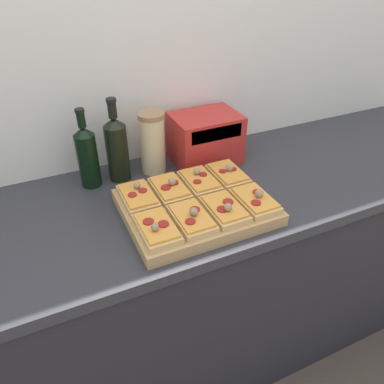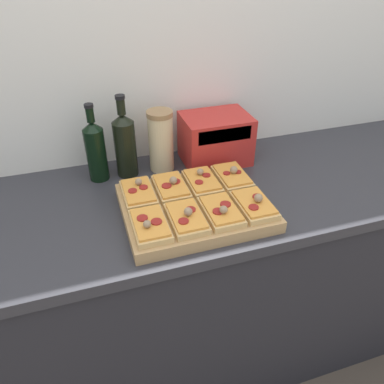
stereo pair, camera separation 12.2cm
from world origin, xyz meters
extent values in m
cube|color=silver|center=(0.00, 0.68, 1.25)|extent=(6.00, 0.06, 2.50)
cube|color=#232328|center=(0.00, 0.32, 0.44)|extent=(2.60, 0.64, 0.89)
cube|color=#2D2D33|center=(0.00, 0.32, 0.91)|extent=(2.63, 0.67, 0.04)
cube|color=tan|center=(-0.02, 0.21, 0.95)|extent=(0.46, 0.37, 0.04)
cube|color=tan|center=(-0.19, 0.30, 0.98)|extent=(0.10, 0.17, 0.02)
cube|color=orange|center=(-0.19, 0.30, 0.99)|extent=(0.09, 0.15, 0.01)
cylinder|color=maroon|center=(-0.21, 0.29, 1.00)|extent=(0.03, 0.03, 0.00)
cylinder|color=maroon|center=(-0.17, 0.30, 1.00)|extent=(0.03, 0.03, 0.00)
sphere|color=#937A5B|center=(-0.18, 0.33, 1.01)|extent=(0.02, 0.02, 0.02)
cube|color=tan|center=(-0.08, 0.30, 0.98)|extent=(0.10, 0.17, 0.02)
cube|color=orange|center=(-0.08, 0.30, 0.99)|extent=(0.09, 0.15, 0.01)
cylinder|color=maroon|center=(-0.09, 0.29, 1.00)|extent=(0.03, 0.03, 0.00)
cylinder|color=maroon|center=(-0.06, 0.30, 1.00)|extent=(0.03, 0.03, 0.00)
sphere|color=#937A5B|center=(-0.07, 0.30, 1.01)|extent=(0.03, 0.03, 0.03)
cube|color=tan|center=(0.04, 0.30, 0.98)|extent=(0.10, 0.17, 0.02)
cube|color=orange|center=(0.04, 0.30, 0.99)|extent=(0.09, 0.15, 0.01)
cylinder|color=maroon|center=(0.02, 0.28, 1.00)|extent=(0.03, 0.03, 0.00)
cylinder|color=maroon|center=(0.06, 0.31, 1.00)|extent=(0.03, 0.03, 0.00)
sphere|color=#937A5B|center=(0.04, 0.32, 1.01)|extent=(0.02, 0.02, 0.02)
cube|color=tan|center=(0.15, 0.30, 0.98)|extent=(0.10, 0.17, 0.02)
cube|color=orange|center=(0.15, 0.30, 0.99)|extent=(0.09, 0.15, 0.01)
cylinder|color=maroon|center=(0.13, 0.30, 1.00)|extent=(0.02, 0.02, 0.00)
cylinder|color=maroon|center=(0.17, 0.30, 1.00)|extent=(0.02, 0.02, 0.00)
sphere|color=#937A5B|center=(0.15, 0.30, 1.01)|extent=(0.03, 0.03, 0.03)
cube|color=tan|center=(-0.19, 0.12, 0.98)|extent=(0.10, 0.17, 0.02)
cube|color=orange|center=(-0.19, 0.12, 0.99)|extent=(0.09, 0.15, 0.01)
cylinder|color=maroon|center=(-0.21, 0.14, 1.00)|extent=(0.03, 0.03, 0.00)
cylinder|color=maroon|center=(-0.17, 0.11, 1.00)|extent=(0.03, 0.03, 0.00)
sphere|color=#937A5B|center=(-0.20, 0.10, 1.01)|extent=(0.02, 0.02, 0.02)
cube|color=tan|center=(-0.08, 0.12, 0.98)|extent=(0.10, 0.17, 0.02)
cube|color=orange|center=(-0.08, 0.12, 0.99)|extent=(0.09, 0.15, 0.01)
cylinder|color=maroon|center=(-0.09, 0.09, 1.00)|extent=(0.03, 0.03, 0.00)
cylinder|color=maroon|center=(-0.06, 0.14, 1.00)|extent=(0.03, 0.03, 0.00)
sphere|color=#937A5B|center=(-0.07, 0.12, 1.01)|extent=(0.03, 0.03, 0.03)
cube|color=tan|center=(0.04, 0.12, 0.98)|extent=(0.10, 0.17, 0.02)
cube|color=orange|center=(0.04, 0.12, 0.99)|extent=(0.09, 0.15, 0.01)
cylinder|color=maroon|center=(0.02, 0.10, 1.00)|extent=(0.03, 0.03, 0.00)
cylinder|color=maroon|center=(0.05, 0.13, 1.00)|extent=(0.03, 0.03, 0.00)
sphere|color=#937A5B|center=(0.03, 0.09, 1.01)|extent=(0.02, 0.02, 0.02)
cube|color=tan|center=(0.15, 0.12, 0.98)|extent=(0.10, 0.17, 0.02)
cube|color=orange|center=(0.15, 0.12, 0.99)|extent=(0.09, 0.15, 0.01)
cylinder|color=maroon|center=(0.13, 0.09, 1.00)|extent=(0.03, 0.03, 0.00)
cylinder|color=maroon|center=(0.17, 0.14, 1.00)|extent=(0.03, 0.03, 0.00)
sphere|color=#937A5B|center=(0.16, 0.11, 1.01)|extent=(0.03, 0.03, 0.03)
cylinder|color=black|center=(-0.29, 0.52, 1.03)|extent=(0.07, 0.07, 0.20)
cone|color=black|center=(-0.29, 0.52, 1.14)|extent=(0.07, 0.07, 0.03)
cylinder|color=black|center=(-0.29, 0.52, 1.18)|extent=(0.03, 0.03, 0.05)
cylinder|color=black|center=(-0.29, 0.52, 1.21)|extent=(0.03, 0.03, 0.01)
cylinder|color=black|center=(-0.19, 0.52, 1.03)|extent=(0.08, 0.08, 0.21)
cone|color=black|center=(-0.19, 0.52, 1.15)|extent=(0.08, 0.08, 0.03)
cylinder|color=black|center=(-0.19, 0.52, 1.20)|extent=(0.03, 0.03, 0.06)
cylinder|color=black|center=(-0.19, 0.52, 1.23)|extent=(0.03, 0.03, 0.01)
cylinder|color=beige|center=(-0.05, 0.52, 1.04)|extent=(0.09, 0.09, 0.22)
cylinder|color=#937047|center=(-0.05, 0.52, 1.15)|extent=(0.10, 0.10, 0.02)
cube|color=red|center=(0.17, 0.52, 1.02)|extent=(0.26, 0.19, 0.19)
cube|color=black|center=(0.17, 0.43, 1.08)|extent=(0.21, 0.01, 0.05)
cube|color=black|center=(0.31, 0.52, 1.03)|extent=(0.02, 0.02, 0.02)
camera|label=1|loc=(-0.45, -0.68, 1.67)|focal=35.00mm
camera|label=2|loc=(-0.33, -0.73, 1.67)|focal=35.00mm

